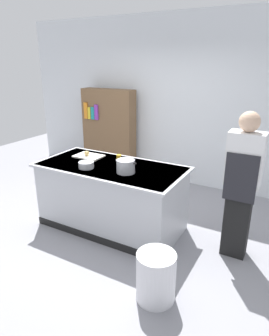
# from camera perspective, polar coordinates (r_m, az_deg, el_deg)

# --- Properties ---
(ground_plane) EXTENTS (10.00, 10.00, 0.00)m
(ground_plane) POSITION_cam_1_polar(r_m,az_deg,el_deg) (4.34, -4.25, -10.87)
(ground_plane) COLOR gray
(back_wall) EXTENTS (6.40, 0.12, 3.00)m
(back_wall) POSITION_cam_1_polar(r_m,az_deg,el_deg) (5.64, 7.40, 12.41)
(back_wall) COLOR silver
(back_wall) RESTS_ON ground_plane
(counter_island) EXTENTS (1.98, 0.98, 0.90)m
(counter_island) POSITION_cam_1_polar(r_m,az_deg,el_deg) (4.12, -4.42, -5.29)
(counter_island) COLOR #B7BABF
(counter_island) RESTS_ON ground_plane
(cutting_board) EXTENTS (0.40, 0.28, 0.02)m
(cutting_board) POSITION_cam_1_polar(r_m,az_deg,el_deg) (4.36, -8.73, 2.25)
(cutting_board) COLOR silver
(cutting_board) RESTS_ON counter_island
(onion) EXTENTS (0.07, 0.07, 0.07)m
(onion) POSITION_cam_1_polar(r_m,az_deg,el_deg) (4.35, -9.10, 2.80)
(onion) COLOR tan
(onion) RESTS_ON cutting_board
(stock_pot) EXTENTS (0.29, 0.23, 0.17)m
(stock_pot) POSITION_cam_1_polar(r_m,az_deg,el_deg) (3.67, -1.69, 0.33)
(stock_pot) COLOR #B7BABF
(stock_pot) RESTS_ON counter_island
(mixing_bowl) EXTENTS (0.20, 0.20, 0.08)m
(mixing_bowl) POSITION_cam_1_polar(r_m,az_deg,el_deg) (3.90, -9.19, 0.59)
(mixing_bowl) COLOR #B7BABF
(mixing_bowl) RESTS_ON counter_island
(juice_cup) EXTENTS (0.07, 0.07, 0.10)m
(juice_cup) POSITION_cam_1_polar(r_m,az_deg,el_deg) (4.09, -3.00, 1.87)
(juice_cup) COLOR yellow
(juice_cup) RESTS_ON counter_island
(trash_bin) EXTENTS (0.38, 0.38, 0.50)m
(trash_bin) POSITION_cam_1_polar(r_m,az_deg,el_deg) (3.06, 4.10, -19.97)
(trash_bin) COLOR silver
(trash_bin) RESTS_ON ground_plane
(person_chef) EXTENTS (0.38, 0.25, 1.72)m
(person_chef) POSITION_cam_1_polar(r_m,az_deg,el_deg) (3.54, 19.74, -2.83)
(person_chef) COLOR black
(person_chef) RESTS_ON ground_plane
(bookshelf) EXTENTS (1.10, 0.31, 1.70)m
(bookshelf) POSITION_cam_1_polar(r_m,az_deg,el_deg) (6.07, -4.90, 6.79)
(bookshelf) COLOR brown
(bookshelf) RESTS_ON ground_plane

